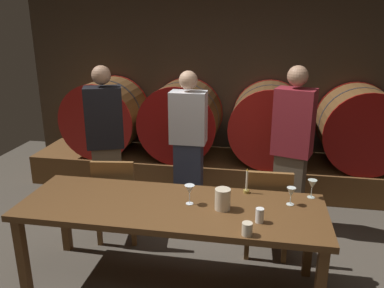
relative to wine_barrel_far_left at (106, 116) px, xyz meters
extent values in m
cube|color=#473A2D|center=(1.62, 0.55, 0.37)|extent=(5.69, 0.24, 2.49)
cube|color=brown|center=(1.62, 0.00, -0.68)|extent=(5.12, 0.90, 0.38)
cylinder|color=brown|center=(0.00, 0.00, 0.00)|extent=(0.98, 0.75, 0.98)
cylinder|color=#B21C16|center=(0.00, -0.39, 0.00)|extent=(0.99, 0.03, 0.99)
cylinder|color=#B21C16|center=(0.00, 0.39, 0.00)|extent=(0.99, 0.03, 0.99)
cylinder|color=#2D2D33|center=(0.00, 0.00, 0.00)|extent=(0.98, 0.04, 0.98)
cylinder|color=#513319|center=(1.05, 0.00, 0.00)|extent=(0.98, 0.75, 0.98)
cylinder|color=#9E1411|center=(1.05, -0.39, 0.00)|extent=(0.99, 0.03, 0.99)
cylinder|color=#9E1411|center=(1.05, 0.39, 0.00)|extent=(0.99, 0.03, 0.99)
cylinder|color=#2D2D33|center=(1.05, 0.00, 0.00)|extent=(0.98, 0.04, 0.98)
cylinder|color=#513319|center=(2.18, 0.00, 0.00)|extent=(0.98, 0.75, 0.98)
cylinder|color=#B21C16|center=(2.18, -0.39, 0.00)|extent=(0.99, 0.03, 0.99)
cylinder|color=#B21C16|center=(2.18, 0.39, 0.00)|extent=(0.99, 0.03, 0.99)
cylinder|color=#2D2D33|center=(2.18, 0.00, 0.00)|extent=(0.98, 0.04, 0.98)
cylinder|color=brown|center=(3.27, 0.00, 0.00)|extent=(0.98, 0.75, 0.98)
cylinder|color=maroon|center=(3.27, -0.39, 0.00)|extent=(0.99, 0.03, 0.99)
cylinder|color=maroon|center=(3.27, 0.39, 0.00)|extent=(0.99, 0.03, 0.99)
cylinder|color=#2D2D33|center=(3.27, 0.00, 0.00)|extent=(0.98, 0.04, 0.98)
cube|color=brown|center=(1.41, -2.18, -0.15)|extent=(2.40, 0.81, 0.05)
cube|color=brown|center=(0.29, -2.52, -0.52)|extent=(0.07, 0.07, 0.70)
cube|color=brown|center=(0.29, -1.84, -0.52)|extent=(0.07, 0.07, 0.70)
cube|color=brown|center=(2.53, -1.84, -0.52)|extent=(0.07, 0.07, 0.70)
cube|color=brown|center=(0.71, -1.51, -0.43)|extent=(0.45, 0.45, 0.04)
cube|color=brown|center=(0.73, -1.69, -0.20)|extent=(0.40, 0.10, 0.42)
cube|color=brown|center=(0.85, -1.32, -0.66)|extent=(0.05, 0.05, 0.42)
cube|color=brown|center=(0.52, -1.37, -0.66)|extent=(0.05, 0.05, 0.42)
cube|color=brown|center=(0.90, -1.66, -0.66)|extent=(0.05, 0.05, 0.42)
cube|color=brown|center=(0.56, -1.70, -0.66)|extent=(0.05, 0.05, 0.42)
cube|color=brown|center=(2.17, -1.52, -0.43)|extent=(0.41, 0.41, 0.04)
cube|color=brown|center=(2.17, -1.70, -0.20)|extent=(0.40, 0.05, 0.42)
cube|color=brown|center=(2.33, -1.34, -0.66)|extent=(0.05, 0.05, 0.42)
cube|color=brown|center=(1.99, -1.35, -0.66)|extent=(0.05, 0.05, 0.42)
cube|color=brown|center=(2.34, -1.68, -0.66)|extent=(0.05, 0.05, 0.42)
cube|color=brown|center=(2.00, -1.69, -0.66)|extent=(0.05, 0.05, 0.42)
cube|color=brown|center=(0.47, -1.17, -0.45)|extent=(0.35, 0.29, 0.84)
cube|color=black|center=(0.47, -1.17, 0.29)|extent=(0.44, 0.36, 0.64)
sphere|color=tan|center=(0.47, -1.17, 0.73)|extent=(0.20, 0.20, 0.20)
cube|color=#33384C|center=(1.31, -0.93, -0.44)|extent=(0.30, 0.20, 0.86)
cube|color=silver|center=(1.31, -0.93, 0.27)|extent=(0.38, 0.24, 0.55)
sphere|color=#D8A884|center=(1.31, -0.93, 0.66)|extent=(0.19, 0.19, 0.19)
cube|color=brown|center=(2.39, -1.01, -0.46)|extent=(0.35, 0.28, 0.82)
cube|color=maroon|center=(2.39, -1.01, 0.29)|extent=(0.43, 0.34, 0.67)
sphere|color=tan|center=(2.39, -1.01, 0.74)|extent=(0.20, 0.20, 0.20)
cylinder|color=olive|center=(1.98, -1.86, -0.11)|extent=(0.05, 0.05, 0.02)
cylinder|color=#EDE5CC|center=(1.98, -1.86, -0.01)|extent=(0.02, 0.02, 0.17)
cone|color=yellow|center=(1.98, -1.86, 0.08)|extent=(0.01, 0.01, 0.02)
cylinder|color=beige|center=(1.81, -2.18, -0.04)|extent=(0.12, 0.12, 0.17)
cylinder|color=white|center=(1.55, -2.14, -0.12)|extent=(0.06, 0.06, 0.00)
cylinder|color=white|center=(1.55, -2.14, -0.08)|extent=(0.01, 0.01, 0.08)
cone|color=white|center=(1.55, -2.14, 0.00)|extent=(0.08, 0.08, 0.07)
cylinder|color=silver|center=(2.33, -2.01, -0.12)|extent=(0.06, 0.06, 0.00)
cylinder|color=silver|center=(2.33, -2.01, -0.09)|extent=(0.01, 0.01, 0.06)
cone|color=silver|center=(2.33, -2.01, -0.02)|extent=(0.07, 0.07, 0.08)
cylinder|color=silver|center=(2.50, -1.85, -0.12)|extent=(0.06, 0.06, 0.00)
cylinder|color=silver|center=(2.50, -1.85, -0.08)|extent=(0.01, 0.01, 0.08)
cone|color=silver|center=(2.50, -1.85, -0.01)|extent=(0.07, 0.07, 0.07)
cylinder|color=beige|center=(2.01, -2.53, -0.08)|extent=(0.07, 0.07, 0.09)
cylinder|color=white|center=(2.09, -2.34, -0.07)|extent=(0.06, 0.06, 0.11)
camera|label=1|loc=(2.06, -4.88, 1.27)|focal=36.52mm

